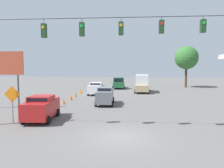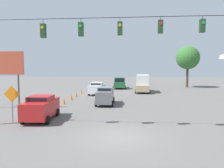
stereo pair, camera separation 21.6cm
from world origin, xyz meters
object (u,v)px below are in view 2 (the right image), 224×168
object	(u,v)px
traffic_cone_fifth	(76,94)
tree_horizon_left	(188,58)
box_truck_tan_oncoming_deep	(143,84)
traffic_cone_second	(53,106)
traffic_cone_fourth	(71,97)
pickup_truck_green_withflow_deep	(120,83)
traffic_cone_nearest	(39,112)
roadside_billboard	(4,67)
sedan_white_withflow_far	(97,88)
sedan_grey_withflow_mid	(105,95)
sedan_red_parked_shoulder	(41,107)
overhead_signal_span	(119,50)
work_zone_sign	(12,97)
traffic_cone_farthest	(81,91)
traffic_cone_third	(64,101)

from	to	relation	value
traffic_cone_fifth	tree_horizon_left	xyz separation A→B (m)	(-18.78, -15.06, 5.53)
box_truck_tan_oncoming_deep	traffic_cone_fifth	distance (m)	11.44
box_truck_tan_oncoming_deep	traffic_cone_second	world-z (taller)	box_truck_tan_oncoming_deep
traffic_cone_second	traffic_cone_fourth	size ratio (longest dim) A/B	1.00
pickup_truck_green_withflow_deep	tree_horizon_left	distance (m)	14.63
traffic_cone_nearest	traffic_cone_fifth	size ratio (longest dim) A/B	1.00
traffic_cone_second	tree_horizon_left	world-z (taller)	tree_horizon_left
roadside_billboard	tree_horizon_left	world-z (taller)	tree_horizon_left
sedan_white_withflow_far	traffic_cone_fifth	size ratio (longest dim) A/B	6.05
sedan_white_withflow_far	traffic_cone_second	bearing A→B (deg)	78.22
sedan_grey_withflow_mid	traffic_cone_second	world-z (taller)	sedan_grey_withflow_mid
traffic_cone_nearest	traffic_cone_fifth	world-z (taller)	same
sedan_red_parked_shoulder	traffic_cone_fifth	world-z (taller)	sedan_red_parked_shoulder
roadside_billboard	sedan_grey_withflow_mid	bearing A→B (deg)	-162.44
sedan_white_withflow_far	traffic_cone_nearest	distance (m)	14.95
traffic_cone_fourth	overhead_signal_span	bearing A→B (deg)	119.44
traffic_cone_fifth	work_zone_sign	world-z (taller)	work_zone_sign
work_zone_sign	traffic_cone_nearest	bearing A→B (deg)	-118.53
overhead_signal_span	traffic_cone_farthest	xyz separation A→B (m)	(6.95, -18.20, -5.05)
traffic_cone_third	tree_horizon_left	bearing A→B (deg)	-131.52
traffic_cone_nearest	tree_horizon_left	distance (m)	33.51
box_truck_tan_oncoming_deep	traffic_cone_fourth	distance (m)	13.13
box_truck_tan_oncoming_deep	sedan_white_withflow_far	size ratio (longest dim) A/B	1.41
traffic_cone_fourth	traffic_cone_third	bearing A→B (deg)	90.58
roadside_billboard	traffic_cone_third	bearing A→B (deg)	-151.50
sedan_red_parked_shoulder	traffic_cone_nearest	size ratio (longest dim) A/B	5.97
pickup_truck_green_withflow_deep	sedan_red_parked_shoulder	bearing A→B (deg)	78.89
box_truck_tan_oncoming_deep	roadside_billboard	world-z (taller)	roadside_billboard
overhead_signal_span	tree_horizon_left	xyz separation A→B (m)	(-11.87, -29.95, 0.48)
tree_horizon_left	roadside_billboard	bearing A→B (deg)	45.05
roadside_billboard	traffic_cone_fifth	bearing A→B (deg)	-119.80
traffic_cone_third	traffic_cone_fourth	bearing A→B (deg)	-89.42
sedan_white_withflow_far	work_zone_sign	size ratio (longest dim) A/B	1.54
traffic_cone_farthest	tree_horizon_left	xyz separation A→B (m)	(-18.82, -11.75, 5.53)
sedan_red_parked_shoulder	sedan_white_withflow_far	distance (m)	15.84
box_truck_tan_oncoming_deep	roadside_billboard	bearing A→B (deg)	45.84
box_truck_tan_oncoming_deep	pickup_truck_green_withflow_deep	distance (m)	6.87
pickup_truck_green_withflow_deep	traffic_cone_fourth	bearing A→B (deg)	70.01
traffic_cone_nearest	sedan_grey_withflow_mid	bearing A→B (deg)	-127.59
work_zone_sign	tree_horizon_left	size ratio (longest dim) A/B	0.35
box_truck_tan_oncoming_deep	roadside_billboard	distance (m)	21.12
traffic_cone_nearest	traffic_cone_second	distance (m)	2.84
sedan_white_withflow_far	traffic_cone_nearest	world-z (taller)	sedan_white_withflow_far
traffic_cone_second	traffic_cone_third	world-z (taller)	same
traffic_cone_second	traffic_cone_fifth	size ratio (longest dim) A/B	1.00
traffic_cone_fourth	tree_horizon_left	size ratio (longest dim) A/B	0.09
traffic_cone_second	traffic_cone_third	distance (m)	3.25
traffic_cone_fifth	pickup_truck_green_withflow_deep	bearing A→B (deg)	-114.83
sedan_red_parked_shoulder	roadside_billboard	xyz separation A→B (m)	(5.58, -4.28, 3.20)
overhead_signal_span	traffic_cone_nearest	size ratio (longest dim) A/B	27.14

